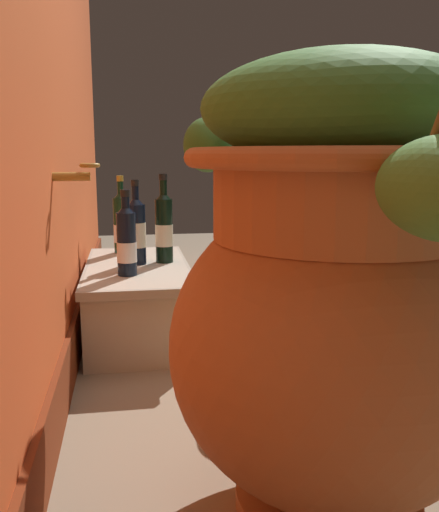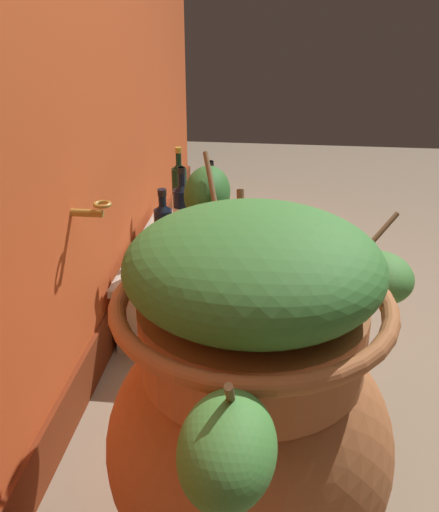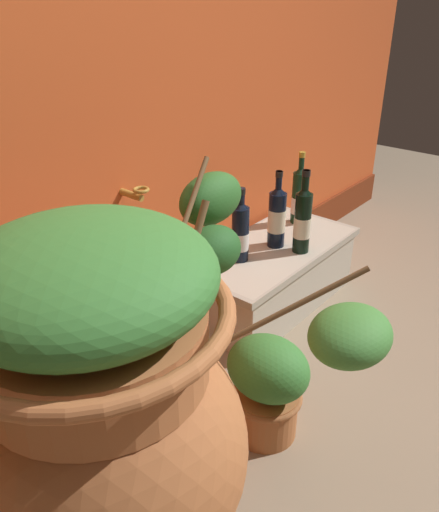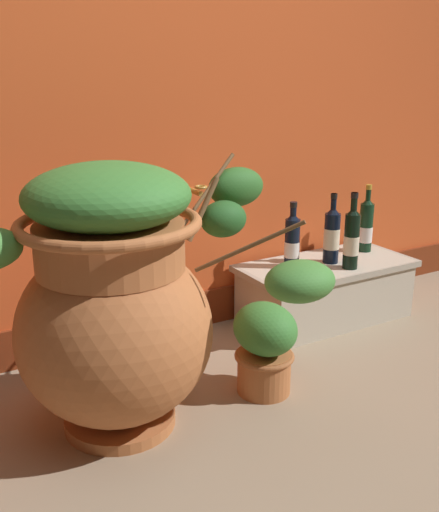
% 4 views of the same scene
% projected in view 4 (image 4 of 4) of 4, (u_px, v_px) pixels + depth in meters
% --- Properties ---
extents(ground_plane, '(7.00, 7.00, 0.00)m').
position_uv_depth(ground_plane, '(331.00, 458.00, 1.84)').
color(ground_plane, gray).
extents(back_wall, '(4.40, 0.33, 2.60)m').
position_uv_depth(back_wall, '(161.00, 39.00, 2.45)').
color(back_wall, '#D15123').
rests_on(back_wall, ground_plane).
extents(terracotta_urn, '(1.16, 0.75, 0.90)m').
position_uv_depth(terracotta_urn, '(118.00, 299.00, 1.89)').
color(terracotta_urn, '#B26638').
rests_on(terracotta_urn, ground_plane).
extents(stone_ledge, '(0.84, 0.41, 0.29)m').
position_uv_depth(stone_ledge, '(325.00, 288.00, 2.84)').
color(stone_ledge, beige).
rests_on(stone_ledge, ground_plane).
extents(wine_bottle_left, '(0.08, 0.08, 0.33)m').
position_uv_depth(wine_bottle_left, '(332.00, 234.00, 2.77)').
color(wine_bottle_left, black).
rests_on(wine_bottle_left, stone_ledge).
extents(wine_bottle_middle, '(0.07, 0.07, 0.31)m').
position_uv_depth(wine_bottle_middle, '(292.00, 240.00, 2.71)').
color(wine_bottle_middle, black).
rests_on(wine_bottle_middle, stone_ledge).
extents(wine_bottle_right, '(0.07, 0.07, 0.36)m').
position_uv_depth(wine_bottle_right, '(352.00, 237.00, 2.69)').
color(wine_bottle_right, black).
rests_on(wine_bottle_right, stone_ledge).
extents(wine_bottle_back, '(0.07, 0.07, 0.34)m').
position_uv_depth(wine_bottle_back, '(366.00, 225.00, 2.95)').
color(wine_bottle_back, black).
rests_on(wine_bottle_back, stone_ledge).
extents(potted_shrub, '(0.23, 0.26, 0.35)m').
position_uv_depth(potted_shrub, '(265.00, 345.00, 2.18)').
color(potted_shrub, '#B26638').
rests_on(potted_shrub, ground_plane).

